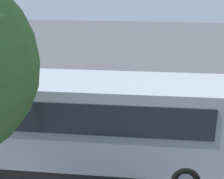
# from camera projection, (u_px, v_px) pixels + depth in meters

# --- Properties ---
(ground_plane) EXTENTS (80.00, 80.00, 0.00)m
(ground_plane) POSITION_uv_depth(u_px,v_px,m) (140.00, 114.00, 15.54)
(ground_plane) COLOR #424247
(tour_bus) EXTENTS (10.19, 2.88, 3.25)m
(tour_bus) POSITION_uv_depth(u_px,v_px,m) (80.00, 124.00, 10.68)
(tour_bus) COLOR #8C939E
(tour_bus) RESTS_ON ground_plane
(spectator_far_left) EXTENTS (0.58, 0.36, 1.69)m
(spectator_far_left) POSITION_uv_depth(u_px,v_px,m) (118.00, 110.00, 13.47)
(spectator_far_left) COLOR black
(spectator_far_left) RESTS_ON ground_plane
(spectator_left) EXTENTS (0.57, 0.38, 1.76)m
(spectator_left) POSITION_uv_depth(u_px,v_px,m) (92.00, 107.00, 13.65)
(spectator_left) COLOR black
(spectator_left) RESTS_ON ground_plane
(spectator_centre) EXTENTS (0.57, 0.33, 1.76)m
(spectator_centre) POSITION_uv_depth(u_px,v_px,m) (65.00, 105.00, 13.86)
(spectator_centre) COLOR black
(spectator_centre) RESTS_ON ground_plane
(parked_motorcycle_silver) EXTENTS (2.05, 0.58, 0.99)m
(parked_motorcycle_silver) POSITION_uv_depth(u_px,v_px,m) (64.00, 123.00, 13.40)
(parked_motorcycle_silver) COLOR black
(parked_motorcycle_silver) RESTS_ON ground_plane
(stunt_motorcycle) EXTENTS (1.93, 0.99, 1.23)m
(stunt_motorcycle) POSITION_uv_depth(u_px,v_px,m) (123.00, 80.00, 19.02)
(stunt_motorcycle) COLOR black
(stunt_motorcycle) RESTS_ON ground_plane
(traffic_cone) EXTENTS (0.34, 0.34, 0.63)m
(traffic_cone) POSITION_uv_depth(u_px,v_px,m) (155.00, 84.00, 19.14)
(traffic_cone) COLOR orange
(traffic_cone) RESTS_ON ground_plane
(bay_line_b) EXTENTS (0.33, 5.00, 0.01)m
(bay_line_b) POSITION_uv_depth(u_px,v_px,m) (183.00, 116.00, 15.33)
(bay_line_b) COLOR white
(bay_line_b) RESTS_ON ground_plane
(bay_line_c) EXTENTS (0.29, 4.25, 0.01)m
(bay_line_c) POSITION_uv_depth(u_px,v_px,m) (126.00, 113.00, 15.72)
(bay_line_c) COLOR white
(bay_line_c) RESTS_ON ground_plane
(bay_line_d) EXTENTS (0.32, 4.79, 0.01)m
(bay_line_d) POSITION_uv_depth(u_px,v_px,m) (71.00, 109.00, 16.12)
(bay_line_d) COLOR white
(bay_line_d) RESTS_ON ground_plane
(bay_line_e) EXTENTS (0.27, 3.71, 0.01)m
(bay_line_e) POSITION_uv_depth(u_px,v_px,m) (20.00, 106.00, 16.52)
(bay_line_e) COLOR white
(bay_line_e) RESTS_ON ground_plane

